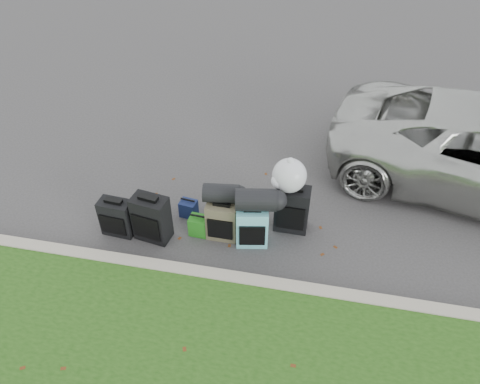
% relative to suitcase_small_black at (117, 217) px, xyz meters
% --- Properties ---
extents(ground, '(120.00, 120.00, 0.00)m').
position_rel_suitcase_small_black_xyz_m(ground, '(1.78, 0.39, -0.29)').
color(ground, '#383535').
rests_on(ground, ground).
extents(curb, '(120.00, 0.18, 0.15)m').
position_rel_suitcase_small_black_xyz_m(curb, '(1.78, -0.61, -0.21)').
color(curb, '#9E937F').
rests_on(curb, ground).
extents(suitcase_small_black, '(0.48, 0.29, 0.57)m').
position_rel_suitcase_small_black_xyz_m(suitcase_small_black, '(0.00, 0.00, 0.00)').
color(suitcase_small_black, black).
rests_on(suitcase_small_black, ground).
extents(suitcase_large_black_left, '(0.54, 0.37, 0.71)m').
position_rel_suitcase_small_black_xyz_m(suitcase_large_black_left, '(0.52, 0.01, 0.07)').
color(suitcase_large_black_left, black).
rests_on(suitcase_large_black_left, ground).
extents(suitcase_olive, '(0.44, 0.28, 0.60)m').
position_rel_suitcase_small_black_xyz_m(suitcase_olive, '(1.50, 0.22, 0.01)').
color(suitcase_olive, '#443F2C').
rests_on(suitcase_olive, ground).
extents(suitcase_teal, '(0.48, 0.34, 0.62)m').
position_rel_suitcase_small_black_xyz_m(suitcase_teal, '(1.93, 0.16, 0.03)').
color(suitcase_teal, '#53A1AE').
rests_on(suitcase_teal, ground).
extents(suitcase_large_black_right, '(0.49, 0.30, 0.72)m').
position_rel_suitcase_small_black_xyz_m(suitcase_large_black_right, '(2.44, 0.58, 0.08)').
color(suitcase_large_black_right, black).
rests_on(suitcase_large_black_right, ground).
extents(tote_green, '(0.28, 0.23, 0.30)m').
position_rel_suitcase_small_black_xyz_m(tote_green, '(1.15, 0.20, -0.14)').
color(tote_green, '#206F18').
rests_on(tote_green, ground).
extents(tote_navy, '(0.27, 0.22, 0.26)m').
position_rel_suitcase_small_black_xyz_m(tote_navy, '(0.89, 0.54, -0.15)').
color(tote_navy, '#16214E').
rests_on(tote_navy, ground).
extents(duffel_left, '(0.52, 0.32, 0.27)m').
position_rel_suitcase_small_black_xyz_m(duffel_left, '(1.47, 0.30, 0.45)').
color(duffel_left, black).
rests_on(duffel_left, suitcase_olive).
extents(duffel_right, '(0.60, 0.40, 0.31)m').
position_rel_suitcase_small_black_xyz_m(duffel_right, '(1.97, 0.21, 0.49)').
color(duffel_right, black).
rests_on(duffel_right, suitcase_teal).
extents(trash_bag, '(0.47, 0.47, 0.47)m').
position_rel_suitcase_small_black_xyz_m(trash_bag, '(2.36, 0.59, 0.67)').
color(trash_bag, silver).
rests_on(trash_bag, suitcase_large_black_right).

